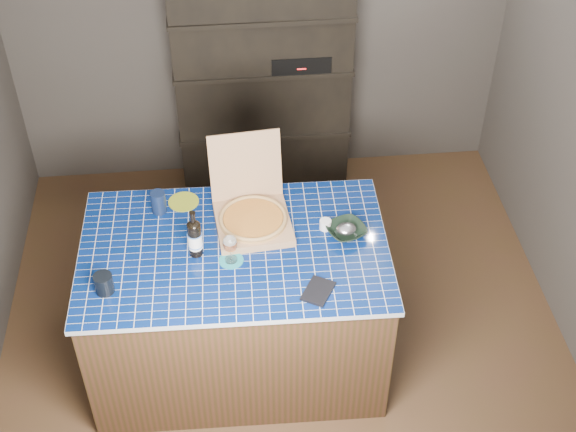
{
  "coord_description": "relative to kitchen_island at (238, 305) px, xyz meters",
  "views": [
    {
      "loc": [
        -0.3,
        -3.28,
        3.92
      ],
      "look_at": [
        0.03,
        0.0,
        0.99
      ],
      "focal_mm": 50.0,
      "sensor_mm": 36.0,
      "label": 1
    }
  ],
  "objects": [
    {
      "name": "bowl",
      "position": [
        0.62,
        0.05,
        0.48
      ],
      "size": [
        0.27,
        0.27,
        0.05
      ],
      "primitive_type": "imported",
      "rotation": [
        0.0,
        0.0,
        0.4
      ],
      "color": "black",
      "rests_on": "kitchen_island"
    },
    {
      "name": "tumbler",
      "position": [
        -0.67,
        -0.25,
        0.51
      ],
      "size": [
        0.1,
        0.1,
        0.11
      ],
      "primitive_type": "cylinder",
      "color": "black",
      "rests_on": "kitchen_island"
    },
    {
      "name": "white_jar",
      "position": [
        0.51,
        0.11,
        0.49
      ],
      "size": [
        0.07,
        0.07,
        0.06
      ],
      "primitive_type": "cylinder",
      "color": "white",
      "rests_on": "kitchen_island"
    },
    {
      "name": "teal_trivet",
      "position": [
        -0.02,
        -0.1,
        0.46
      ],
      "size": [
        0.13,
        0.13,
        0.01
      ],
      "primitive_type": "cylinder",
      "color": "teal",
      "rests_on": "kitchen_island"
    },
    {
      "name": "shelving_unit",
      "position": [
        0.28,
        1.68,
        0.44
      ],
      "size": [
        1.2,
        0.41,
        1.8
      ],
      "color": "black",
      "rests_on": "floor"
    },
    {
      "name": "kitchen_island",
      "position": [
        0.0,
        0.0,
        0.0
      ],
      "size": [
        1.7,
        1.1,
        0.92
      ],
      "rotation": [
        0.0,
        0.0,
        -0.02
      ],
      "color": "#4B2C1D",
      "rests_on": "floor"
    },
    {
      "name": "pizza_box",
      "position": [
        0.11,
        0.19,
        0.52
      ],
      "size": [
        0.45,
        0.53,
        0.44
      ],
      "rotation": [
        0.0,
        0.0,
        0.09
      ],
      "color": "#AF795A",
      "rests_on": "kitchen_island"
    },
    {
      "name": "navy_cup",
      "position": [
        -0.41,
        0.34,
        0.52
      ],
      "size": [
        0.08,
        0.08,
        0.13
      ],
      "primitive_type": "cylinder",
      "color": "#0E1833",
      "rests_on": "kitchen_island"
    },
    {
      "name": "green_trivet",
      "position": [
        -0.27,
        0.41,
        0.46
      ],
      "size": [
        0.18,
        0.18,
        0.01
      ],
      "primitive_type": "cylinder",
      "color": "olive",
      "rests_on": "kitchen_island"
    },
    {
      "name": "room",
      "position": [
        0.28,
        0.15,
        0.79
      ],
      "size": [
        3.5,
        3.5,
        3.5
      ],
      "color": "#4F3221",
      "rests_on": "ground"
    },
    {
      "name": "dvd_case",
      "position": [
        0.41,
        -0.37,
        0.46
      ],
      "size": [
        0.2,
        0.22,
        0.01
      ],
      "primitive_type": "cube",
      "rotation": [
        0.0,
        0.0,
        -0.52
      ],
      "color": "black",
      "rests_on": "kitchen_island"
    },
    {
      "name": "mead_bottle",
      "position": [
        -0.2,
        -0.02,
        0.57
      ],
      "size": [
        0.08,
        0.08,
        0.3
      ],
      "color": "black",
      "rests_on": "kitchen_island"
    },
    {
      "name": "foil_contents",
      "position": [
        0.62,
        0.05,
        0.5
      ],
      "size": [
        0.11,
        0.09,
        0.05
      ],
      "primitive_type": "ellipsoid",
      "color": "#A3A5AE",
      "rests_on": "bowl"
    },
    {
      "name": "wine_glass",
      "position": [
        -0.02,
        -0.1,
        0.58
      ],
      "size": [
        0.08,
        0.08,
        0.17
      ],
      "color": "white",
      "rests_on": "teal_trivet"
    }
  ]
}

